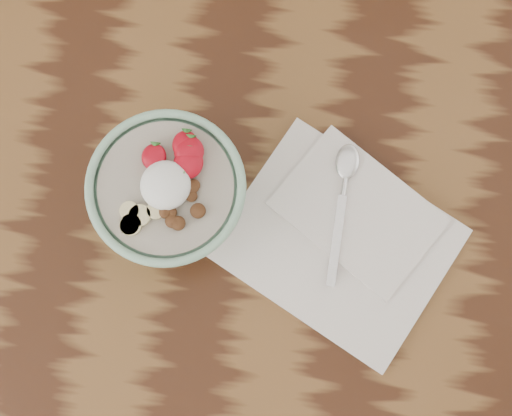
{
  "coord_description": "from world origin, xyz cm",
  "views": [
    {
      "loc": [
        8.14,
        -19.17,
        171.59
      ],
      "look_at": [
        6.35,
        -4.2,
        86.77
      ],
      "focal_mm": 50.0,
      "sensor_mm": 36.0,
      "label": 1
    }
  ],
  "objects": [
    {
      "name": "breakfast_bowl",
      "position": [
        -5.02,
        -2.7,
        81.86
      ],
      "size": [
        19.96,
        19.96,
        13.67
      ],
      "rotation": [
        0.0,
        0.0,
        0.13
      ],
      "color": "#8AB99C",
      "rests_on": "table"
    },
    {
      "name": "table",
      "position": [
        0.0,
        0.0,
        65.7
      ],
      "size": [
        160.0,
        90.0,
        75.0
      ],
      "color": "#361A0D",
      "rests_on": "ground"
    },
    {
      "name": "spoon",
      "position": [
        17.68,
        2.61,
        77.19
      ],
      "size": [
        3.48,
        19.67,
        1.03
      ],
      "rotation": [
        0.0,
        0.0,
        -0.04
      ],
      "color": "silver",
      "rests_on": "napkin"
    },
    {
      "name": "napkin",
      "position": [
        18.23,
        -4.72,
        75.74
      ],
      "size": [
        35.92,
        33.53,
        1.76
      ],
      "rotation": [
        0.0,
        0.0,
        -0.47
      ],
      "color": "silver",
      "rests_on": "table"
    }
  ]
}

